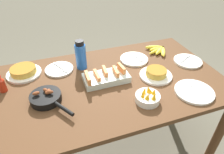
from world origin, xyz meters
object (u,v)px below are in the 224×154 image
object	(u,v)px
empty_plate_near_front	(134,59)
water_bottle	(81,55)
empty_plate_far_right	(194,92)
frittata_plate_side	(24,71)
empty_plate_mid_edge	(188,61)
hot_sauce_bottle	(1,84)
melon_tray	(106,77)
banana_bunch	(159,50)
empty_plate_far_left	(59,69)
skillet	(46,98)
frittata_plate_center	(156,74)
fruit_bowl_mango	(148,97)

from	to	relation	value
empty_plate_near_front	water_bottle	distance (m)	0.47
empty_plate_far_right	frittata_plate_side	bearing A→B (deg)	150.96
empty_plate_mid_edge	water_bottle	xyz separation A→B (m)	(-0.88, 0.21, 0.11)
empty_plate_mid_edge	hot_sauce_bottle	world-z (taller)	hot_sauce_bottle
empty_plate_near_front	empty_plate_mid_edge	xyz separation A→B (m)	(0.42, -0.18, -0.00)
melon_tray	empty_plate_mid_edge	bearing A→B (deg)	1.87
banana_bunch	hot_sauce_bottle	bearing A→B (deg)	-173.78
frittata_plate_side	hot_sauce_bottle	distance (m)	0.22
melon_tray	banana_bunch	bearing A→B (deg)	23.85
hot_sauce_bottle	water_bottle	bearing A→B (deg)	11.19
empty_plate_near_front	hot_sauce_bottle	bearing A→B (deg)	-175.39
empty_plate_far_left	empty_plate_far_right	world-z (taller)	same
empty_plate_far_left	empty_plate_mid_edge	size ratio (longest dim) A/B	0.95
banana_bunch	skillet	world-z (taller)	skillet
skillet	hot_sauce_bottle	xyz separation A→B (m)	(-0.28, 0.21, 0.04)
banana_bunch	empty_plate_mid_edge	distance (m)	0.28
hot_sauce_bottle	melon_tray	bearing A→B (deg)	-9.68
empty_plate_mid_edge	skillet	bearing A→B (deg)	-174.75
banana_bunch	frittata_plate_side	xyz separation A→B (m)	(-1.18, 0.03, 0.01)
frittata_plate_center	empty_plate_far_left	bearing A→B (deg)	154.49
fruit_bowl_mango	hot_sauce_bottle	size ratio (longest dim) A/B	1.10
hot_sauce_bottle	banana_bunch	bearing A→B (deg)	6.22
empty_plate_mid_edge	hot_sauce_bottle	distance (m)	1.46
fruit_bowl_mango	skillet	bearing A→B (deg)	160.90
melon_tray	empty_plate_far_left	distance (m)	0.41
skillet	water_bottle	distance (m)	0.45
frittata_plate_center	empty_plate_mid_edge	xyz separation A→B (m)	(0.36, 0.10, -0.02)
empty_plate_far_left	water_bottle	xyz separation A→B (m)	(0.18, -0.02, 0.11)
frittata_plate_side	banana_bunch	bearing A→B (deg)	-1.22
empty_plate_near_front	skillet	bearing A→B (deg)	-159.10
skillet	water_bottle	world-z (taller)	water_bottle
banana_bunch	empty_plate_mid_edge	world-z (taller)	banana_bunch
empty_plate_far_left	water_bottle	distance (m)	0.21
frittata_plate_center	hot_sauce_bottle	distance (m)	1.11
banana_bunch	empty_plate_near_front	bearing A→B (deg)	-167.83
frittata_plate_side	empty_plate_far_right	xyz separation A→B (m)	(1.12, -0.62, -0.02)
empty_plate_far_right	hot_sauce_bottle	world-z (taller)	hot_sauce_bottle
skillet	fruit_bowl_mango	xyz separation A→B (m)	(0.63, -0.22, 0.00)
frittata_plate_center	frittata_plate_side	world-z (taller)	frittata_plate_center
empty_plate_far_left	water_bottle	bearing A→B (deg)	-6.51
empty_plate_far_left	fruit_bowl_mango	xyz separation A→B (m)	(0.50, -0.56, 0.03)
banana_bunch	melon_tray	distance (m)	0.66
empty_plate_near_front	water_bottle	bearing A→B (deg)	176.03
skillet	empty_plate_far_right	xyz separation A→B (m)	(0.97, -0.25, -0.02)
empty_plate_far_left	water_bottle	size ratio (longest dim) A/B	0.93
hot_sauce_bottle	frittata_plate_side	bearing A→B (deg)	51.56
banana_bunch	skillet	bearing A→B (deg)	-161.35
banana_bunch	melon_tray	xyz separation A→B (m)	(-0.60, -0.27, 0.01)
water_bottle	empty_plate_far_left	bearing A→B (deg)	173.49
frittata_plate_center	water_bottle	bearing A→B (deg)	148.79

